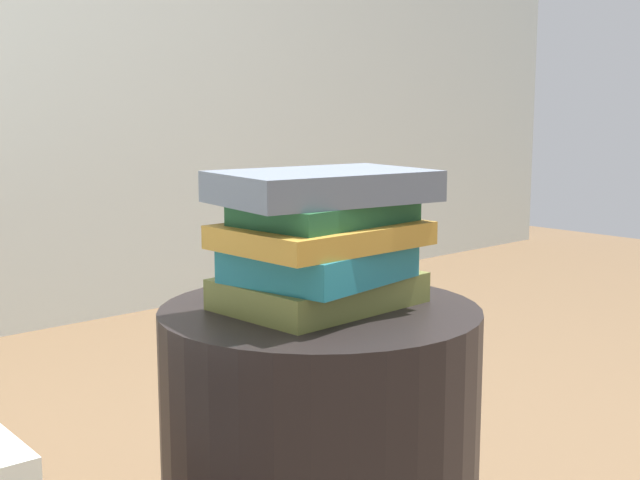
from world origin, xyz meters
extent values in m
cylinder|color=black|center=(0.00, 0.00, 0.25)|extent=(0.48, 0.48, 0.50)
cube|color=olive|center=(0.01, 0.01, 0.52)|extent=(0.29, 0.21, 0.05)
cube|color=#1E727F|center=(-0.01, -0.01, 0.57)|extent=(0.26, 0.23, 0.05)
cube|color=#B7842D|center=(-0.01, -0.01, 0.61)|extent=(0.28, 0.21, 0.03)
cube|color=#1E512D|center=(0.00, -0.01, 0.65)|extent=(0.25, 0.18, 0.03)
cube|color=slate|center=(0.00, -0.01, 0.68)|extent=(0.33, 0.24, 0.04)
camera|label=1|loc=(-0.82, -0.90, 0.80)|focal=47.59mm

